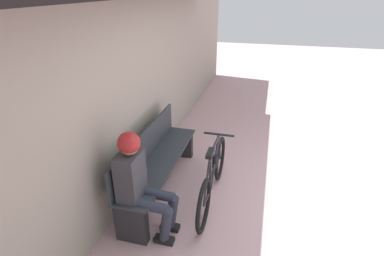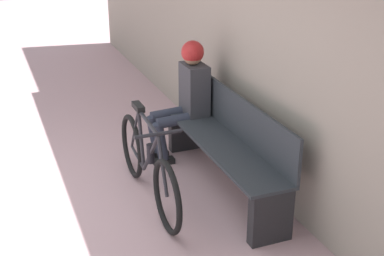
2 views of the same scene
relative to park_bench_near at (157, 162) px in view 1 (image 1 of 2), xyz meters
name	(u,v)px [view 1 (image 1 of 2)]	position (x,y,z in m)	size (l,w,h in m)	color
ground_plane	(316,215)	(-0.01, -2.04, -0.43)	(24.00, 24.00, 0.00)	#C69EA3
storefront_wall	(123,68)	(-0.01, 0.36, 1.23)	(12.00, 0.56, 3.20)	#9E9384
park_bench_near	(157,162)	(0.00, 0.00, 0.00)	(1.98, 0.42, 0.87)	#2D3338
bicycle	(213,177)	(-0.03, -0.76, -0.08)	(1.67, 0.40, 0.85)	black
person_seated	(139,178)	(-0.78, -0.11, 0.29)	(0.34, 0.60, 1.24)	#2D3342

